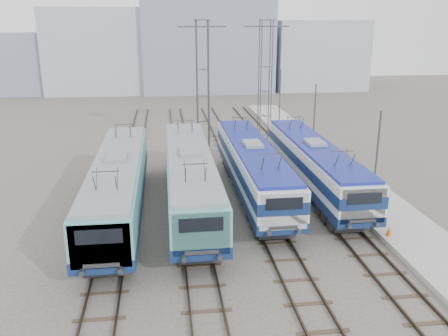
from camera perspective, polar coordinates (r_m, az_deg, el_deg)
ground at (r=26.61m, az=1.60°, el=-9.33°), size 160.00×160.00×0.00m
platform at (r=36.39m, az=15.71°, el=-2.25°), size 4.00×70.00×0.30m
locomotive_far_left at (r=30.10m, az=-12.62°, el=-1.73°), size 2.96×18.73×3.52m
locomotive_center_left at (r=30.64m, az=-4.12°, el=-0.99°), size 2.97×18.80×3.54m
locomotive_center_right at (r=33.08m, az=3.48°, el=0.36°), size 2.85×18.03×3.39m
locomotive_far_right at (r=34.34m, az=10.83°, el=0.63°), size 2.79×17.66×3.32m
catenary_tower_west at (r=45.95m, az=-2.58°, el=10.68°), size 4.50×1.20×12.00m
catenary_tower_east at (r=48.87m, az=4.98°, el=11.03°), size 4.50×1.20×12.00m
mast_front at (r=29.54m, az=17.76°, el=-0.12°), size 0.12×0.12×7.00m
mast_mid at (r=40.36m, az=10.76°, el=4.95°), size 0.12×0.12×7.00m
mast_rear at (r=51.70m, az=6.72°, el=7.80°), size 0.12×0.12×7.00m
safety_cone at (r=28.51m, az=19.22°, el=-7.18°), size 0.29×0.29×0.56m
building_west at (r=86.25m, az=-14.47°, el=13.50°), size 18.00×12.00×14.00m
building_center at (r=85.90m, az=-2.15°, el=15.34°), size 22.00×14.00×18.00m
building_east at (r=90.07m, az=11.01°, el=13.22°), size 16.00×12.00×12.00m
building_far_west at (r=89.71m, az=-24.75°, el=11.33°), size 14.00×10.00×10.00m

